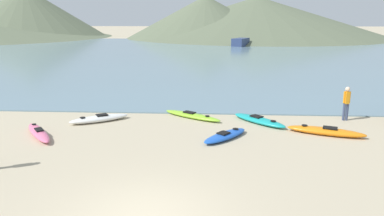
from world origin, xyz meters
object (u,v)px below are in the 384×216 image
person_near_waterline (347,101)px  kayak_on_sand_3 (192,116)px  kayak_on_sand_5 (39,133)px  moored_boat_0 (241,42)px  kayak_on_sand_1 (326,131)px  kayak_on_sand_2 (99,119)px  kayak_on_sand_0 (225,136)px  kayak_on_sand_4 (259,120)px

person_near_waterline → kayak_on_sand_3: bearing=-179.9°
kayak_on_sand_5 → moored_boat_0: size_ratio=0.64×
kayak_on_sand_3 → kayak_on_sand_5: size_ratio=1.13×
kayak_on_sand_1 → moored_boat_0: moored_boat_0 is taller
kayak_on_sand_2 → moored_boat_0: moored_boat_0 is taller
kayak_on_sand_2 → moored_boat_0: bearing=78.2°
kayak_on_sand_0 → kayak_on_sand_2: 6.74m
kayak_on_sand_1 → moored_boat_0: bearing=90.5°
kayak_on_sand_5 → person_near_waterline: bearing=13.5°
kayak_on_sand_0 → kayak_on_sand_1: size_ratio=0.75×
kayak_on_sand_0 → kayak_on_sand_1: (4.54, 0.83, 0.03)m
kayak_on_sand_0 → kayak_on_sand_3: bearing=116.3°
kayak_on_sand_4 → moored_boat_0: bearing=87.3°
kayak_on_sand_3 → kayak_on_sand_5: kayak_on_sand_5 is taller
kayak_on_sand_0 → kayak_on_sand_5: size_ratio=0.89×
kayak_on_sand_5 → kayak_on_sand_4: bearing=15.0°
kayak_on_sand_3 → kayak_on_sand_4: kayak_on_sand_4 is taller
kayak_on_sand_1 → kayak_on_sand_5: (-12.85, -0.96, 0.00)m
kayak_on_sand_5 → person_near_waterline: 14.96m
kayak_on_sand_0 → moored_boat_0: bearing=85.5°
kayak_on_sand_5 → kayak_on_sand_1: bearing=4.3°
kayak_on_sand_1 → kayak_on_sand_3: (-6.20, 2.51, -0.03)m
person_near_waterline → kayak_on_sand_0: bearing=-151.7°
kayak_on_sand_2 → kayak_on_sand_4: (8.06, 0.21, -0.01)m
kayak_on_sand_0 → kayak_on_sand_5: kayak_on_sand_5 is taller
kayak_on_sand_2 → person_near_waterline: 12.60m
kayak_on_sand_2 → kayak_on_sand_4: bearing=1.5°
kayak_on_sand_2 → person_near_waterline: bearing=4.6°
kayak_on_sand_3 → moored_boat_0: bearing=83.3°
kayak_on_sand_0 → moored_boat_0: (4.09, 52.30, 0.61)m
kayak_on_sand_1 → kayak_on_sand_0: bearing=-169.6°
kayak_on_sand_2 → kayak_on_sand_3: (4.67, 0.99, -0.03)m
kayak_on_sand_0 → kayak_on_sand_4: bearing=55.7°
kayak_on_sand_0 → kayak_on_sand_3: (-1.65, 3.34, -0.01)m
kayak_on_sand_2 → person_near_waterline: person_near_waterline is taller
kayak_on_sand_4 → kayak_on_sand_1: bearing=-31.7°
kayak_on_sand_4 → moored_boat_0: moored_boat_0 is taller
kayak_on_sand_1 → kayak_on_sand_3: bearing=158.0°
kayak_on_sand_2 → kayak_on_sand_5: size_ratio=1.00×
kayak_on_sand_2 → kayak_on_sand_4: 8.07m
kayak_on_sand_5 → person_near_waterline: (14.52, 3.49, 0.84)m
kayak_on_sand_2 → kayak_on_sand_1: bearing=-8.0°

